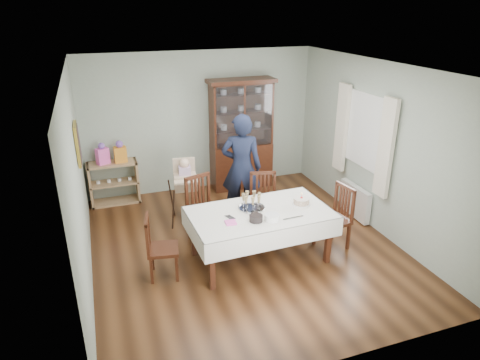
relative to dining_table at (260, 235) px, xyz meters
name	(u,v)px	position (x,y,z in m)	size (l,w,h in m)	color
floor	(244,246)	(-0.10, 0.40, -0.38)	(5.00, 5.00, 0.00)	#593319
room_shell	(233,131)	(-0.10, 0.93, 1.32)	(5.00, 5.00, 5.00)	#9EAA99
dining_table	(260,235)	(0.00, 0.00, 0.00)	(2.04, 1.22, 0.76)	#411E10
china_cabinet	(241,133)	(0.65, 2.66, 0.74)	(1.30, 0.48, 2.18)	#411E10
sideboard	(114,183)	(-1.85, 2.68, 0.02)	(0.90, 0.38, 0.80)	tan
picture_frame	(77,144)	(-2.32, 1.20, 1.27)	(0.04, 0.48, 0.58)	gold
window	(366,131)	(2.12, 0.70, 1.17)	(0.04, 1.02, 1.22)	white
curtain_left	(386,149)	(2.06, 0.08, 1.07)	(0.07, 0.30, 1.55)	silver
curtain_right	(342,128)	(2.06, 1.32, 1.07)	(0.07, 0.30, 1.55)	silver
radiator	(355,201)	(2.06, 0.70, -0.08)	(0.10, 0.80, 0.55)	white
chair_far_left	(205,221)	(-0.60, 0.81, -0.08)	(0.58, 0.58, 1.03)	#411E10
chair_far_right	(264,215)	(0.36, 0.72, -0.09)	(0.53, 0.53, 0.99)	#411E10
chair_end_left	(163,259)	(-1.41, 0.03, -0.12)	(0.47, 0.47, 0.90)	#411E10
chair_end_right	(333,229)	(1.18, -0.05, -0.09)	(0.51, 0.51, 0.98)	#411E10
woman	(241,168)	(0.19, 1.32, 0.54)	(0.68, 0.44, 1.86)	black
high_chair	(186,197)	(-0.73, 1.55, 0.05)	(0.56, 0.56, 1.12)	black
champagne_tray	(252,204)	(-0.08, 0.14, 0.44)	(0.39, 0.39, 0.23)	silver
birthday_cake	(301,201)	(0.66, 0.03, 0.42)	(0.27, 0.27, 0.18)	white
plate_stack_dark	(256,218)	(-0.16, -0.24, 0.42)	(0.19, 0.19, 0.09)	black
plate_stack_white	(272,217)	(0.05, -0.29, 0.42)	(0.20, 0.20, 0.09)	white
napkin_stack	(231,223)	(-0.50, -0.18, 0.39)	(0.14, 0.14, 0.02)	#FF5DC2
cutlery	(228,218)	(-0.49, -0.02, 0.38)	(0.10, 0.15, 0.01)	silver
cake_knife	(293,218)	(0.36, -0.33, 0.38)	(0.31, 0.03, 0.01)	silver
gift_bag_pink	(102,155)	(-1.99, 2.66, 0.59)	(0.25, 0.21, 0.40)	#FF5DC2
gift_bag_orange	(120,152)	(-1.68, 2.66, 0.59)	(0.23, 0.16, 0.40)	orange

